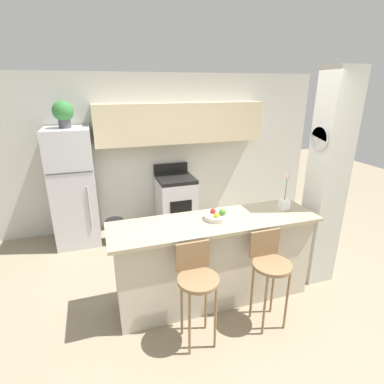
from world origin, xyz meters
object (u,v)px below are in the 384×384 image
(refrigerator, at_px, (74,188))
(bar_stool_right, at_px, (270,265))
(stove_range, at_px, (176,202))
(orchid_vase, at_px, (285,199))
(bar_stool_left, at_px, (197,280))
(trash_bin, at_px, (115,231))
(fruit_bowl, at_px, (217,216))
(potted_plant_on_fridge, at_px, (63,112))

(refrigerator, xyz_separation_m, bar_stool_right, (1.89, -2.44, -0.22))
(refrigerator, xyz_separation_m, stove_range, (1.59, 0.01, -0.43))
(stove_range, height_order, orchid_vase, orchid_vase)
(bar_stool_right, distance_m, orchid_vase, 0.85)
(bar_stool_left, xyz_separation_m, orchid_vase, (1.24, 0.53, 0.46))
(bar_stool_left, bearing_deg, stove_range, 79.31)
(bar_stool_right, bearing_deg, trash_bin, 121.39)
(refrigerator, relative_size, bar_stool_right, 1.79)
(orchid_vase, xyz_separation_m, trash_bin, (-1.84, 1.69, -0.94))
(refrigerator, relative_size, fruit_bowl, 6.56)
(fruit_bowl, bearing_deg, bar_stool_left, -127.71)
(bar_stool_left, distance_m, bar_stool_right, 0.76)
(stove_range, relative_size, orchid_vase, 2.42)
(trash_bin, bearing_deg, bar_stool_left, -75.08)
(refrigerator, relative_size, orchid_vase, 4.03)
(trash_bin, bearing_deg, stove_range, 12.85)
(stove_range, xyz_separation_m, fruit_bowl, (-0.05, -1.93, 0.56))
(orchid_vase, bearing_deg, bar_stool_right, -132.34)
(orchid_vase, distance_m, trash_bin, 2.66)
(refrigerator, height_order, trash_bin, refrigerator)
(bar_stool_right, relative_size, potted_plant_on_fridge, 2.63)
(orchid_vase, bearing_deg, fruit_bowl, 179.86)
(bar_stool_right, bearing_deg, bar_stool_left, 180.00)
(stove_range, relative_size, fruit_bowl, 3.94)
(bar_stool_right, height_order, fruit_bowl, fruit_bowl)
(stove_range, height_order, bar_stool_right, stove_range)
(bar_stool_left, relative_size, orchid_vase, 2.25)
(bar_stool_right, bearing_deg, potted_plant_on_fridge, 127.74)
(bar_stool_left, bearing_deg, trash_bin, 104.92)
(stove_range, bearing_deg, bar_stool_right, -83.09)
(potted_plant_on_fridge, bearing_deg, stove_range, 0.49)
(refrigerator, distance_m, trash_bin, 0.91)
(stove_range, xyz_separation_m, bar_stool_right, (0.30, -2.46, 0.21))
(refrigerator, distance_m, potted_plant_on_fridge, 1.10)
(bar_stool_right, xyz_separation_m, orchid_vase, (0.48, 0.53, 0.46))
(potted_plant_on_fridge, bearing_deg, bar_stool_left, -65.18)
(stove_range, bearing_deg, refrigerator, -179.50)
(refrigerator, relative_size, bar_stool_left, 1.79)
(stove_range, relative_size, bar_stool_right, 1.08)
(bar_stool_left, xyz_separation_m, potted_plant_on_fridge, (-1.13, 2.44, 1.32))
(potted_plant_on_fridge, bearing_deg, fruit_bowl, -51.12)
(bar_stool_left, relative_size, potted_plant_on_fridge, 2.63)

